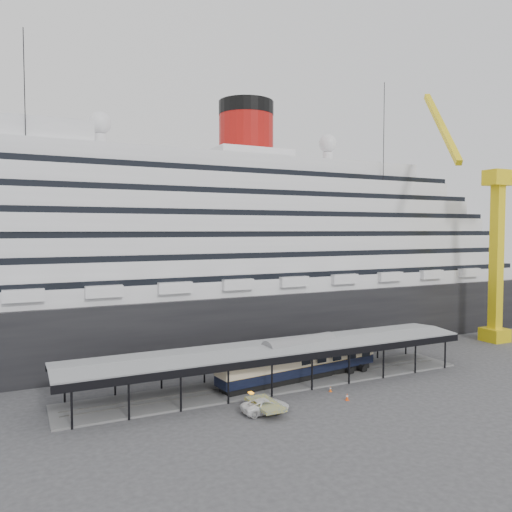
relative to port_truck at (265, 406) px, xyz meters
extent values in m
plane|color=#373739|center=(6.04, 3.53, -0.76)|extent=(200.00, 200.00, 0.00)
cube|color=black|center=(6.04, 35.53, 4.24)|extent=(130.00, 30.00, 10.00)
cylinder|color=#A1100D|center=(14.04, 35.53, 36.64)|extent=(10.00, 10.00, 9.00)
cylinder|color=black|center=(14.04, 35.53, 41.89)|extent=(10.10, 10.10, 2.50)
sphere|color=silver|center=(-11.96, 35.53, 36.94)|extent=(3.60, 3.60, 3.60)
sphere|color=silver|center=(32.04, 35.53, 36.94)|extent=(3.60, 3.60, 3.60)
cube|color=slate|center=(6.04, 8.53, -0.64)|extent=(56.00, 8.00, 0.24)
cube|color=slate|center=(6.04, 7.81, -0.48)|extent=(54.00, 0.08, 0.10)
cube|color=slate|center=(6.04, 9.25, -0.48)|extent=(54.00, 0.08, 0.10)
cube|color=black|center=(6.04, 4.03, 3.69)|extent=(56.00, 0.18, 0.90)
cube|color=black|center=(6.04, 13.03, 3.69)|extent=(56.00, 0.18, 0.90)
cube|color=slate|center=(6.04, 8.53, 4.42)|extent=(56.00, 9.00, 0.24)
cylinder|color=black|center=(-23.18, 25.29, 22.84)|extent=(0.12, 0.12, 47.21)
cube|color=yellow|center=(54.04, 13.53, 0.44)|extent=(4.00, 4.00, 2.40)
cube|color=yellow|center=(54.04, 13.53, 14.64)|extent=(1.80, 1.80, 26.00)
cube|color=yellow|center=(54.04, 13.53, 29.04)|extent=(5.00, 3.20, 2.80)
cube|color=yellow|center=(45.16, 18.66, 38.44)|extent=(11.42, 18.78, 16.80)
cylinder|color=black|center=(36.29, 23.78, 22.84)|extent=(0.12, 0.12, 47.21)
imported|color=white|center=(0.00, 0.00, 0.00)|extent=(5.51, 2.55, 1.53)
cube|color=black|center=(9.60, 8.53, -0.13)|extent=(23.70, 5.60, 0.79)
cube|color=black|center=(9.60, 8.53, 0.88)|extent=(24.87, 6.19, 1.23)
cube|color=beige|center=(9.60, 8.53, 2.22)|extent=(24.88, 6.23, 1.46)
cube|color=black|center=(9.60, 8.53, 3.18)|extent=(24.87, 6.19, 0.45)
cube|color=#D6480B|center=(0.97, 1.75, -0.75)|extent=(0.43, 0.43, 0.03)
cone|color=#D6480B|center=(0.97, 1.75, -0.42)|extent=(0.36, 0.36, 0.66)
cylinder|color=white|center=(0.97, 1.75, -0.35)|extent=(0.21, 0.21, 0.13)
cube|color=#EF440D|center=(10.63, -0.72, -0.75)|extent=(0.52, 0.52, 0.03)
cone|color=#EF440D|center=(10.63, -0.72, -0.34)|extent=(0.44, 0.44, 0.81)
cylinder|color=white|center=(10.63, -0.72, -0.26)|extent=(0.26, 0.26, 0.16)
cube|color=#ED5A0D|center=(10.65, 2.82, -0.75)|extent=(0.47, 0.47, 0.03)
cone|color=#ED5A0D|center=(10.65, 2.82, -0.41)|extent=(0.40, 0.40, 0.68)
cylinder|color=white|center=(10.65, 2.82, -0.34)|extent=(0.22, 0.22, 0.13)
camera|label=1|loc=(-24.83, -48.80, 19.65)|focal=35.00mm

